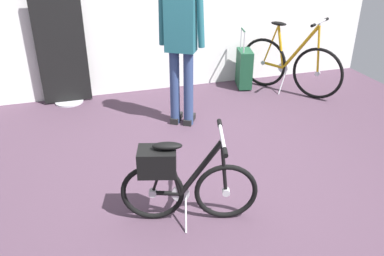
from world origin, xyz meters
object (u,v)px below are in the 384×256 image
object	(u,v)px
floor_banner_stand	(62,54)
display_bike_left	(290,65)
visitor_near_wall	(181,35)
folding_bike_foreground	(179,179)
rolling_suitcase	(244,68)

from	to	relation	value
floor_banner_stand	display_bike_left	bearing A→B (deg)	-9.38
display_bike_left	visitor_near_wall	world-z (taller)	visitor_near_wall
folding_bike_foreground	rolling_suitcase	distance (m)	3.01
floor_banner_stand	folding_bike_foreground	distance (m)	2.80
floor_banner_stand	folding_bike_foreground	xyz separation A→B (m)	(0.78, -2.67, -0.28)
floor_banner_stand	display_bike_left	size ratio (longest dim) A/B	1.20
floor_banner_stand	rolling_suitcase	size ratio (longest dim) A/B	1.77
folding_bike_foreground	visitor_near_wall	size ratio (longest dim) A/B	0.57
display_bike_left	rolling_suitcase	size ratio (longest dim) A/B	1.47
display_bike_left	visitor_near_wall	distance (m)	1.88
folding_bike_foreground	display_bike_left	xyz separation A→B (m)	(2.16, 2.19, 0.02)
display_bike_left	visitor_near_wall	size ratio (longest dim) A/B	0.68
floor_banner_stand	display_bike_left	distance (m)	2.99
display_bike_left	rolling_suitcase	distance (m)	0.63
floor_banner_stand	rolling_suitcase	xyz separation A→B (m)	(2.42, -0.15, -0.37)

